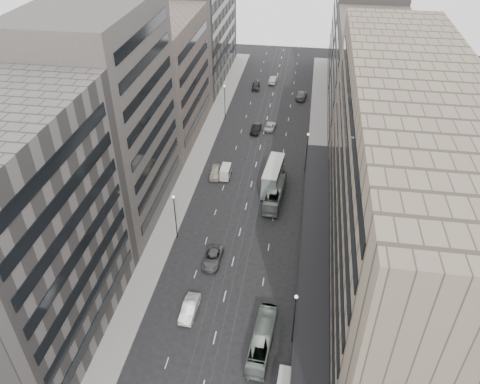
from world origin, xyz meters
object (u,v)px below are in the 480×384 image
Objects in this scene: sedan_2 at (212,258)px; sedan_1 at (190,308)px; panel_van at (226,172)px; bus_far at (275,193)px; double_decker at (273,176)px; bus_near at (262,339)px.

sedan_1 is at bearing -94.59° from sedan_2.
panel_van reaches higher than sedan_1.
double_decker is at bearing -74.40° from bus_far.
bus_far is at bearing -30.65° from panel_van.
bus_far reaches higher than panel_van.
double_decker reaches higher than bus_far.
sedan_2 is (-7.77, -17.16, -0.80)m from bus_far.
bus_near reaches higher than panel_van.
bus_near is 2.69× the size of panel_van.
double_decker reaches higher than sedan_2.
bus_near is 31.09m from bus_far.
panel_van is at bearing 96.72° from sedan_2.
double_decker is 21.82m from sedan_2.
bus_near is at bearing -73.43° from panel_van.
bus_near is 0.90× the size of bus_far.
double_decker is at bearing -15.02° from panel_van.
panel_van is at bearing -26.25° from bus_far.
panel_van is at bearing -68.77° from bus_near.
bus_far reaches higher than sedan_1.
bus_far is at bearing 67.03° from sedan_2.
sedan_1 is (-8.12, -30.57, -1.92)m from double_decker.
bus_far reaches higher than bus_near.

